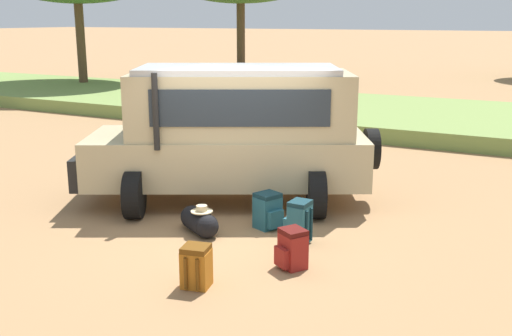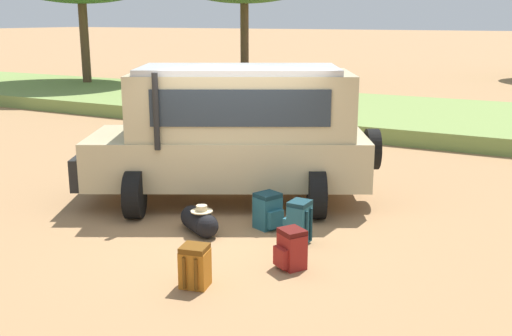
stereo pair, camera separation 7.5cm
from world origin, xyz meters
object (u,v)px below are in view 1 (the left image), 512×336
Objects in this scene: backpack_near_rear_wheel at (197,266)px; duffel_bag_low_black_case at (199,221)px; backpack_cluster_center at (268,211)px; backpack_outermost at (292,249)px; safari_vehicle at (233,131)px; backpack_beside_front_wheel at (299,222)px.

duffel_bag_low_black_case is (-1.02, 1.63, -0.07)m from backpack_near_rear_wheel.
backpack_near_rear_wheel is at bearing -58.03° from duffel_bag_low_black_case.
backpack_outermost is at bearing -51.82° from backpack_cluster_center.
backpack_near_rear_wheel is 0.99× the size of backpack_outermost.
backpack_near_rear_wheel is 1.92m from duffel_bag_low_black_case.
backpack_outermost is at bearing -46.02° from safari_vehicle.
safari_vehicle is 2.08m from duffel_bag_low_black_case.
backpack_cluster_center is (1.21, -1.02, -1.01)m from safari_vehicle.
backpack_outermost reaches higher than duffel_bag_low_black_case.
backpack_beside_front_wheel is 1.13× the size of backpack_cluster_center.
backpack_near_rear_wheel is at bearing -67.62° from safari_vehicle.
backpack_beside_front_wheel is 1.20× the size of backpack_outermost.
backpack_near_rear_wheel is at bearing -85.81° from backpack_cluster_center.
safari_vehicle is 2.55m from backpack_beside_front_wheel.
safari_vehicle is 8.22× the size of backpack_beside_front_wheel.
backpack_cluster_center is 0.70× the size of duffel_bag_low_black_case.
duffel_bag_low_black_case is at bearing -78.12° from safari_vehicle.
backpack_cluster_center is 1.07× the size of backpack_near_rear_wheel.
backpack_beside_front_wheel is at bearing -27.74° from backpack_cluster_center.
backpack_cluster_center is at bearing 39.50° from duffel_bag_low_black_case.
backpack_outermost is (0.99, -1.25, -0.02)m from backpack_cluster_center.
backpack_beside_front_wheel is at bearing 108.14° from backpack_outermost.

